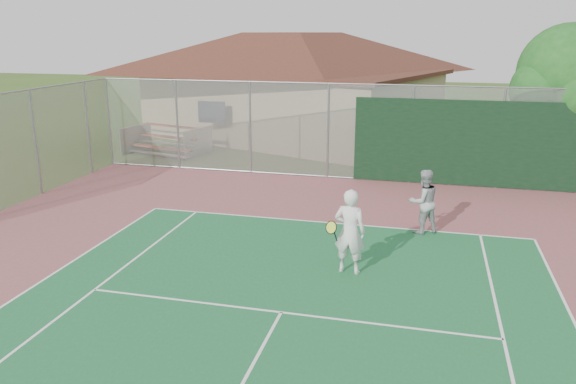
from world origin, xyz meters
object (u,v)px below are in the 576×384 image
Objects in this scene: clubhouse at (292,75)px; bleachers at (166,140)px; player_white_front at (350,232)px; tree at (570,77)px; player_grey_back at (423,202)px.

bleachers is (-4.40, -5.74, -2.52)m from clubhouse.
tree is at bearing -115.45° from player_white_front.
player_grey_back is (11.31, -7.73, 0.25)m from bleachers.
tree is 3.25× the size of player_grey_back.
bleachers is 13.70m from player_grey_back.
clubhouse is 7.66m from bleachers.
clubhouse reaches higher than tree.
player_white_front is (-6.29, -10.05, -2.78)m from tree.
player_white_front is 1.11× the size of player_grey_back.
tree reaches higher than player_white_front.
player_white_front is at bearing -32.93° from bleachers.
player_grey_back reaches higher than bleachers.
clubhouse is 4.65× the size of bleachers.
player_white_front is at bearing -122.02° from tree.
tree reaches higher than bleachers.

